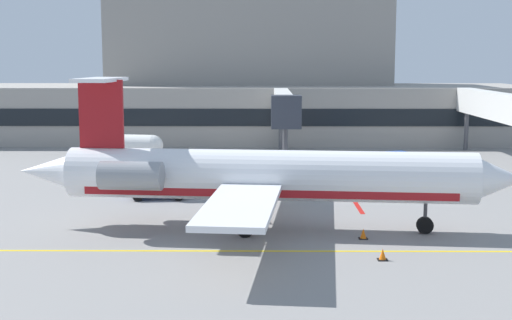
{
  "coord_description": "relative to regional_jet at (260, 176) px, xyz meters",
  "views": [
    {
      "loc": [
        0.66,
        -34.21,
        9.35
      ],
      "look_at": [
        0.33,
        9.98,
        3.0
      ],
      "focal_mm": 50.09,
      "sensor_mm": 36.0,
      "label": 1
    }
  ],
  "objects": [
    {
      "name": "pushback_tractor",
      "position": [
        10.8,
        14.95,
        -2.0
      ],
      "size": [
        3.08,
        4.42,
        2.23
      ],
      "color": "#1E4CB2",
      "rests_on": "ground"
    },
    {
      "name": "terminal_building",
      "position": [
        -5.18,
        44.55,
        3.05
      ],
      "size": [
        73.85,
        16.22,
        16.95
      ],
      "color": "gray",
      "rests_on": "ground"
    },
    {
      "name": "baggage_tug",
      "position": [
        -6.42,
        8.53,
        -2.17
      ],
      "size": [
        3.9,
        1.95,
        1.8
      ],
      "color": "#1E4CB2",
      "rests_on": "ground"
    },
    {
      "name": "safety_cone_charlie",
      "position": [
        5.71,
        -5.95,
        -2.75
      ],
      "size": [
        0.47,
        0.47,
        0.55
      ],
      "color": "orange",
      "rests_on": "ground"
    },
    {
      "name": "jet_bridge_east",
      "position": [
        2.05,
        26.28,
        1.97
      ],
      "size": [
        2.4,
        17.95,
        6.36
      ],
      "color": "silver",
      "rests_on": "ground"
    },
    {
      "name": "safety_cone_bravo",
      "position": [
        12.87,
        8.95,
        -2.75
      ],
      "size": [
        0.47,
        0.47,
        0.55
      ],
      "color": "orange",
      "rests_on": "ground"
    },
    {
      "name": "jet_bridge_west",
      "position": [
        21.01,
        23.74,
        2.02
      ],
      "size": [
        2.4,
        22.93,
        6.4
      ],
      "color": "silver",
      "rests_on": "ground"
    },
    {
      "name": "ground",
      "position": [
        -0.6,
        -4.03,
        -3.05
      ],
      "size": [
        120.0,
        120.0,
        0.11
      ],
      "color": "gray"
    },
    {
      "name": "regional_jet",
      "position": [
        0.0,
        0.0,
        0.0
      ],
      "size": [
        27.68,
        22.16,
        8.26
      ],
      "color": "white",
      "rests_on": "ground"
    },
    {
      "name": "safety_cone_alpha",
      "position": [
        5.37,
        -2.03,
        -2.75
      ],
      "size": [
        0.47,
        0.47,
        0.55
      ],
      "color": "orange",
      "rests_on": "ground"
    },
    {
      "name": "fuel_tank",
      "position": [
        -12.82,
        27.8,
        -1.72
      ],
      "size": [
        7.55,
        2.82,
        2.26
      ],
      "color": "white",
      "rests_on": "ground"
    }
  ]
}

